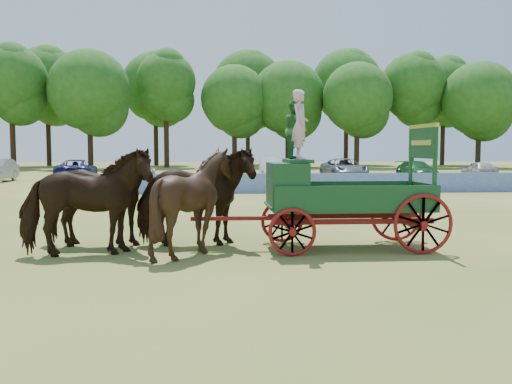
% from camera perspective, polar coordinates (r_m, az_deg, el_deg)
% --- Properties ---
extents(ground, '(160.00, 160.00, 0.00)m').
position_cam_1_polar(ground, '(13.60, 21.16, -6.16)').
color(ground, '#A39449').
rests_on(ground, ground).
extents(horse_lead_left, '(3.09, 1.85, 2.44)m').
position_cam_1_polar(horse_lead_left, '(13.28, -16.65, -0.97)').
color(horse_lead_left, black).
rests_on(horse_lead_left, ground).
extents(horse_lead_right, '(3.04, 1.69, 2.44)m').
position_cam_1_polar(horse_lead_right, '(14.36, -15.72, -0.55)').
color(horse_lead_right, black).
rests_on(horse_lead_right, ground).
extents(horse_wheel_left, '(2.56, 2.36, 2.45)m').
position_cam_1_polar(horse_wheel_left, '(12.99, -6.24, -0.91)').
color(horse_wheel_left, black).
rests_on(horse_wheel_left, ground).
extents(horse_wheel_right, '(2.96, 1.47, 2.44)m').
position_cam_1_polar(horse_wheel_right, '(14.08, -6.10, -0.50)').
color(horse_wheel_right, black).
rests_on(horse_wheel_right, ground).
extents(farm_dray, '(6.00, 2.00, 3.76)m').
position_cam_1_polar(farm_dray, '(13.75, 6.30, 0.96)').
color(farm_dray, maroon).
rests_on(farm_dray, ground).
extents(sponsor_banner, '(26.00, 0.08, 1.05)m').
position_cam_1_polar(sponsor_banner, '(30.49, 4.74, 0.90)').
color(sponsor_banner, '#2140B6').
rests_on(sponsor_banner, ground).
extents(parked_cars, '(47.21, 7.42, 1.62)m').
position_cam_1_polar(parked_cars, '(42.37, -2.41, 2.24)').
color(parked_cars, silver).
rests_on(parked_cars, ground).
extents(treeline, '(93.39, 24.42, 15.92)m').
position_cam_1_polar(treeline, '(71.41, -3.80, 10.27)').
color(treeline, '#382314').
rests_on(treeline, ground).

